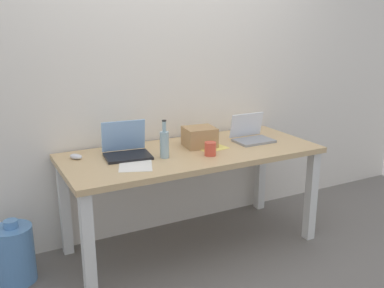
% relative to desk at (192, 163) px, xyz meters
% --- Properties ---
extents(ground_plane, '(8.00, 8.00, 0.00)m').
position_rel_desk_xyz_m(ground_plane, '(0.00, 0.00, -0.66)').
color(ground_plane, slate).
extents(back_wall, '(5.20, 0.08, 2.60)m').
position_rel_desk_xyz_m(back_wall, '(0.00, 0.45, 0.64)').
color(back_wall, silver).
rests_on(back_wall, ground).
extents(desk, '(1.85, 0.77, 0.75)m').
position_rel_desk_xyz_m(desk, '(0.00, 0.00, 0.00)').
color(desk, tan).
rests_on(desk, ground).
extents(laptop_left, '(0.33, 0.28, 0.23)m').
position_rel_desk_xyz_m(laptop_left, '(-0.46, 0.10, 0.14)').
color(laptop_left, black).
rests_on(laptop_left, desk).
extents(laptop_right, '(0.29, 0.23, 0.21)m').
position_rel_desk_xyz_m(laptop_right, '(0.53, 0.02, 0.14)').
color(laptop_right, gray).
rests_on(laptop_right, desk).
extents(beer_bottle, '(0.06, 0.06, 0.26)m').
position_rel_desk_xyz_m(beer_bottle, '(-0.24, -0.06, 0.19)').
color(beer_bottle, '#99B7C1').
rests_on(beer_bottle, desk).
extents(computer_mouse, '(0.10, 0.12, 0.03)m').
position_rel_desk_xyz_m(computer_mouse, '(-0.78, 0.19, 0.11)').
color(computer_mouse, silver).
rests_on(computer_mouse, desk).
extents(cardboard_box, '(0.24, 0.22, 0.14)m').
position_rel_desk_xyz_m(cardboard_box, '(0.10, 0.08, 0.17)').
color(cardboard_box, tan).
rests_on(cardboard_box, desk).
extents(coffee_mug, '(0.08, 0.08, 0.09)m').
position_rel_desk_xyz_m(coffee_mug, '(0.06, -0.16, 0.14)').
color(coffee_mug, '#D84C38').
rests_on(coffee_mug, desk).
extents(paper_sheet_front_left, '(0.30, 0.35, 0.00)m').
position_rel_desk_xyz_m(paper_sheet_front_left, '(-0.47, -0.11, 0.10)').
color(paper_sheet_front_left, white).
rests_on(paper_sheet_front_left, desk).
extents(paper_sheet_near_back, '(0.25, 0.32, 0.00)m').
position_rel_desk_xyz_m(paper_sheet_near_back, '(0.15, 0.06, 0.10)').
color(paper_sheet_near_back, '#F4E06B').
rests_on(paper_sheet_near_back, desk).
extents(water_cooler_jug, '(0.25, 0.25, 0.43)m').
position_rel_desk_xyz_m(water_cooler_jug, '(-1.24, 0.11, -0.46)').
color(water_cooler_jug, '#598CC6').
rests_on(water_cooler_jug, ground).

